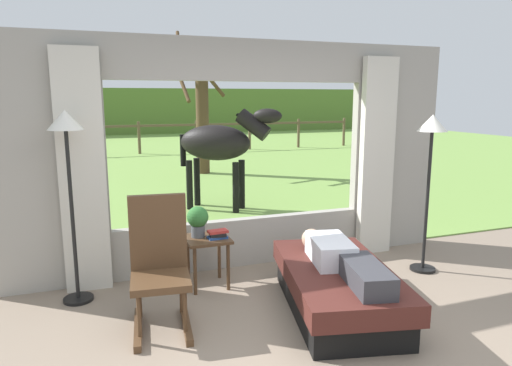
{
  "coord_description": "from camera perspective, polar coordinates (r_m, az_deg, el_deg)",
  "views": [
    {
      "loc": [
        -1.6,
        -2.61,
        1.93
      ],
      "look_at": [
        0.0,
        1.8,
        1.05
      ],
      "focal_mm": 32.22,
      "sensor_mm": 36.0,
      "label": 1
    }
  ],
  "objects": [
    {
      "name": "pasture_tree",
      "position": [
        11.68,
        -6.85,
        8.71
      ],
      "size": [
        1.23,
        1.37,
        3.57
      ],
      "color": "#4C3823",
      "rests_on": "outdoor_pasture_lawn"
    },
    {
      "name": "back_wall_with_window",
      "position": [
        5.18,
        -1.74,
        3.05
      ],
      "size": [
        5.2,
        0.12,
        2.55
      ],
      "color": "#9E998E",
      "rests_on": "ground_plane"
    },
    {
      "name": "potted_plant",
      "position": [
        4.73,
        -7.25,
        -4.52
      ],
      "size": [
        0.22,
        0.22,
        0.32
      ],
      "color": "#4C5156",
      "rests_on": "side_table"
    },
    {
      "name": "rocking_chair",
      "position": [
        4.01,
        -11.88,
        -9.79
      ],
      "size": [
        0.53,
        0.73,
        1.12
      ],
      "rotation": [
        0.0,
        0.0,
        -0.11
      ],
      "color": "#4C331E",
      "rests_on": "ground_plane"
    },
    {
      "name": "reclining_person",
      "position": [
        4.2,
        10.51,
        -9.14
      ],
      "size": [
        0.46,
        1.43,
        0.22
      ],
      "rotation": [
        0.0,
        0.0,
        -0.22
      ],
      "color": "silver",
      "rests_on": "recliner_sofa"
    },
    {
      "name": "curtain_panel_right",
      "position": [
        5.81,
        14.76,
        3.04
      ],
      "size": [
        0.44,
        0.1,
        2.4
      ],
      "primitive_type": "cube",
      "color": "beige",
      "rests_on": "ground_plane"
    },
    {
      "name": "curtain_panel_left",
      "position": [
        4.79,
        -20.76,
        1.16
      ],
      "size": [
        0.44,
        0.1,
        2.4
      ],
      "primitive_type": "cube",
      "color": "beige",
      "rests_on": "ground_plane"
    },
    {
      "name": "recliner_sofa",
      "position": [
        4.35,
        10.03,
        -12.71
      ],
      "size": [
        1.25,
        1.86,
        0.42
      ],
      "rotation": [
        0.0,
        0.0,
        -0.22
      ],
      "color": "black",
      "rests_on": "ground_plane"
    },
    {
      "name": "floor_lamp_left",
      "position": [
        4.51,
        -22.39,
        3.95
      ],
      "size": [
        0.32,
        0.32,
        1.82
      ],
      "color": "black",
      "rests_on": "ground_plane"
    },
    {
      "name": "horse",
      "position": [
        7.82,
        -4.53,
        4.88
      ],
      "size": [
        1.66,
        1.36,
        1.73
      ],
      "rotation": [
        0.0,
        0.0,
        -2.2
      ],
      "color": "black",
      "rests_on": "outdoor_pasture_lawn"
    },
    {
      "name": "distant_hill_ridge",
      "position": [
        25.67,
        -16.57,
        8.53
      ],
      "size": [
        36.0,
        2.0,
        2.4
      ],
      "primitive_type": "cube",
      "color": "#557430",
      "rests_on": "ground_plane"
    },
    {
      "name": "side_table",
      "position": [
        4.77,
        -6.06,
        -7.84
      ],
      "size": [
        0.44,
        0.44,
        0.52
      ],
      "color": "#4C331E",
      "rests_on": "ground_plane"
    },
    {
      "name": "floor_lamp_right",
      "position": [
        5.32,
        20.91,
        4.31
      ],
      "size": [
        0.32,
        0.32,
        1.75
      ],
      "color": "black",
      "rests_on": "ground_plane"
    },
    {
      "name": "book_stack",
      "position": [
        4.69,
        -4.78,
        -6.37
      ],
      "size": [
        0.21,
        0.14,
        0.08
      ],
      "color": "#23478C",
      "rests_on": "side_table"
    },
    {
      "name": "outdoor_pasture_lawn",
      "position": [
        15.97,
        -14.09,
        3.37
      ],
      "size": [
        36.0,
        21.68,
        0.02
      ],
      "primitive_type": "cube",
      "color": "#759E47",
      "rests_on": "ground_plane"
    },
    {
      "name": "pasture_fence_line",
      "position": [
        16.24,
        -14.33,
        6.08
      ],
      "size": [
        16.1,
        0.1,
        1.1
      ],
      "color": "brown",
      "rests_on": "outdoor_pasture_lawn"
    }
  ]
}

